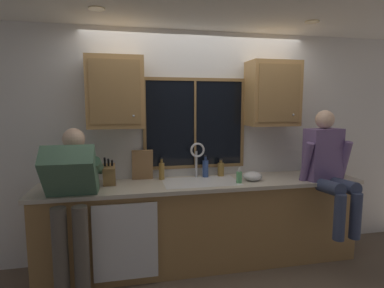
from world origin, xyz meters
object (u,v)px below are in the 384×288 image
Objects in this scene: knife_block at (109,175)px; cutting_board at (142,165)px; person_sitting_on_counter at (328,165)px; bottle_green_glass at (162,171)px; bottle_tall_clear at (221,169)px; mixing_bowl at (253,176)px; bottle_amber_small at (205,168)px; person_standing at (72,194)px; soap_dispenser at (239,177)px.

cutting_board is at bearing 26.76° from knife_block.
person_sitting_on_counter reaches higher than bottle_green_glass.
knife_block is at bearing -171.86° from bottle_tall_clear.
knife_block is at bearing -153.24° from cutting_board.
cutting_board is 1.20m from mixing_bowl.
bottle_tall_clear is (0.89, 0.00, -0.09)m from cutting_board.
knife_block is at bearing -171.11° from bottle_amber_small.
bottle_tall_clear is at bearing 2.03° from bottle_green_glass.
person_standing is 0.99m from bottle_green_glass.
bottle_green_glass is at bearing 165.38° from mixing_bowl.
person_standing is 1.20× the size of person_sitting_on_counter.
person_sitting_on_counter is 2.00m from cutting_board.
bottle_green_glass is at bearing -5.74° from cutting_board.
bottle_green_glass is at bearing 29.40° from person_standing.
soap_dispenser reaches higher than mixing_bowl.
knife_block is at bearing -164.52° from bottle_green_glass.
bottle_tall_clear is (-1.04, 0.49, -0.10)m from person_sitting_on_counter.
bottle_amber_small is (-1.23, 0.48, -0.08)m from person_sitting_on_counter.
bottle_tall_clear is at bearing 0.23° from cutting_board.
person_standing is at bearing -133.13° from knife_block.
soap_dispenser is (1.64, 0.16, 0.04)m from person_standing.
person_sitting_on_counter is at bearing -8.02° from soap_dispenser.
person_standing is 7.47× the size of mixing_bowl.
person_standing reaches higher than soap_dispenser.
person_standing is 9.05× the size of soap_dispenser.
bottle_green_glass is (-1.73, 0.46, -0.09)m from person_sitting_on_counter.
person_standing reaches higher than bottle_amber_small.
bottle_tall_clear is (0.69, 0.02, -0.02)m from bottle_green_glass.
cutting_board is (-1.94, 0.48, -0.02)m from person_sitting_on_counter.
soap_dispenser is at bearing -75.66° from bottle_tall_clear.
soap_dispenser is at bearing -50.91° from bottle_amber_small.
knife_block is 1.34m from soap_dispenser.
mixing_bowl is at bearing 23.37° from soap_dispenser.
mixing_bowl is 0.99m from bottle_green_glass.
person_sitting_on_counter is 3.92× the size of knife_block.
person_standing is at bearing -150.60° from bottle_green_glass.
person_standing is 4.72× the size of knife_block.
bottle_tall_clear is (1.24, 0.18, -0.03)m from knife_block.
person_sitting_on_counter reaches higher than bottle_tall_clear.
knife_block is 1.92× the size of soap_dispenser.
bottle_green_glass reaches higher than bottle_tall_clear.
soap_dispenser is 0.44m from bottle_amber_small.
mixing_bowl is at bearing 7.38° from person_standing.
knife_block is 1.34× the size of bottle_green_glass.
knife_block is (0.31, 0.33, 0.08)m from person_standing.
mixing_bowl is (1.82, 0.24, 0.02)m from person_standing.
bottle_green_glass is 1.20× the size of bottle_tall_clear.
bottle_amber_small is (1.36, 0.50, 0.08)m from person_standing.
person_standing is 7.59× the size of bottle_tall_clear.
bottle_tall_clear is (1.55, 0.51, 0.06)m from person_standing.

